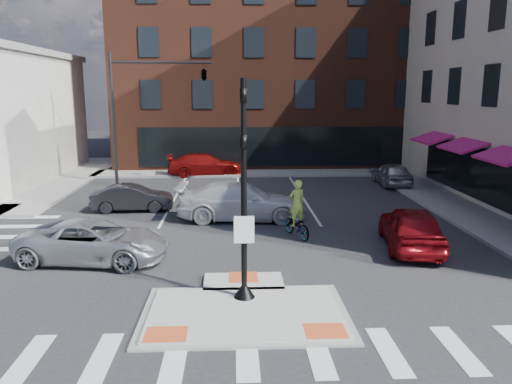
{
  "coord_description": "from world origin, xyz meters",
  "views": [
    {
      "loc": [
        -0.26,
        -12.67,
        5.79
      ],
      "look_at": [
        0.57,
        5.82,
        2.0
      ],
      "focal_mm": 35.0,
      "sensor_mm": 36.0,
      "label": 1
    }
  ],
  "objects_px": {
    "cyclist": "(297,218)",
    "silver_suv": "(94,241)",
    "bg_car_dark": "(132,198)",
    "white_pickup": "(241,201)",
    "bg_car_silver": "(392,174)",
    "bg_car_red": "(205,165)",
    "red_sedan": "(411,227)"
  },
  "relations": [
    {
      "from": "red_sedan",
      "to": "bg_car_dark",
      "type": "height_order",
      "value": "red_sedan"
    },
    {
      "from": "red_sedan",
      "to": "bg_car_red",
      "type": "relative_size",
      "value": 0.91
    },
    {
      "from": "white_pickup",
      "to": "cyclist",
      "type": "bearing_deg",
      "value": -140.43
    },
    {
      "from": "silver_suv",
      "to": "bg_car_silver",
      "type": "bearing_deg",
      "value": -39.73
    },
    {
      "from": "red_sedan",
      "to": "bg_car_red",
      "type": "height_order",
      "value": "red_sedan"
    },
    {
      "from": "white_pickup",
      "to": "bg_car_dark",
      "type": "relative_size",
      "value": 1.49
    },
    {
      "from": "bg_car_dark",
      "to": "bg_car_silver",
      "type": "height_order",
      "value": "bg_car_silver"
    },
    {
      "from": "cyclist",
      "to": "white_pickup",
      "type": "bearing_deg",
      "value": -74.77
    },
    {
      "from": "red_sedan",
      "to": "bg_car_red",
      "type": "xyz_separation_m",
      "value": [
        -8.52,
        16.59,
        -0.05
      ]
    },
    {
      "from": "bg_car_dark",
      "to": "cyclist",
      "type": "distance_m",
      "value": 8.86
    },
    {
      "from": "bg_car_red",
      "to": "silver_suv",
      "type": "bearing_deg",
      "value": 163.43
    },
    {
      "from": "silver_suv",
      "to": "bg_car_dark",
      "type": "height_order",
      "value": "silver_suv"
    },
    {
      "from": "white_pickup",
      "to": "bg_car_silver",
      "type": "height_order",
      "value": "white_pickup"
    },
    {
      "from": "white_pickup",
      "to": "bg_car_silver",
      "type": "xyz_separation_m",
      "value": [
        9.45,
        7.9,
        -0.12
      ]
    },
    {
      "from": "red_sedan",
      "to": "bg_car_silver",
      "type": "height_order",
      "value": "red_sedan"
    },
    {
      "from": "silver_suv",
      "to": "bg_car_silver",
      "type": "xyz_separation_m",
      "value": [
        14.58,
        13.35,
        0.0
      ]
    },
    {
      "from": "bg_car_red",
      "to": "white_pickup",
      "type": "bearing_deg",
      "value": -176.65
    },
    {
      "from": "red_sedan",
      "to": "bg_car_silver",
      "type": "relative_size",
      "value": 1.12
    },
    {
      "from": "silver_suv",
      "to": "red_sedan",
      "type": "xyz_separation_m",
      "value": [
        11.37,
        0.95,
        0.09
      ]
    },
    {
      "from": "silver_suv",
      "to": "cyclist",
      "type": "bearing_deg",
      "value": -62.85
    },
    {
      "from": "silver_suv",
      "to": "red_sedan",
      "type": "bearing_deg",
      "value": -77.42
    },
    {
      "from": "red_sedan",
      "to": "bg_car_silver",
      "type": "xyz_separation_m",
      "value": [
        3.21,
        12.4,
        -0.09
      ]
    },
    {
      "from": "bg_car_red",
      "to": "red_sedan",
      "type": "bearing_deg",
      "value": -160.17
    },
    {
      "from": "silver_suv",
      "to": "bg_car_dark",
      "type": "bearing_deg",
      "value": 8.87
    },
    {
      "from": "silver_suv",
      "to": "bg_car_dark",
      "type": "xyz_separation_m",
      "value": [
        -0.14,
        7.37,
        -0.07
      ]
    },
    {
      "from": "bg_car_dark",
      "to": "bg_car_red",
      "type": "xyz_separation_m",
      "value": [
        2.98,
        10.18,
        0.11
      ]
    },
    {
      "from": "red_sedan",
      "to": "bg_car_silver",
      "type": "bearing_deg",
      "value": -95.7
    },
    {
      "from": "white_pickup",
      "to": "bg_car_red",
      "type": "xyz_separation_m",
      "value": [
        -2.29,
        12.1,
        -0.09
      ]
    },
    {
      "from": "silver_suv",
      "to": "white_pickup",
      "type": "xyz_separation_m",
      "value": [
        5.13,
        5.45,
        0.13
      ]
    },
    {
      "from": "bg_car_dark",
      "to": "bg_car_silver",
      "type": "bearing_deg",
      "value": -71.21
    },
    {
      "from": "red_sedan",
      "to": "white_pickup",
      "type": "xyz_separation_m",
      "value": [
        -6.24,
        4.5,
        0.04
      ]
    },
    {
      "from": "cyclist",
      "to": "silver_suv",
      "type": "bearing_deg",
      "value": -2.51
    }
  ]
}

